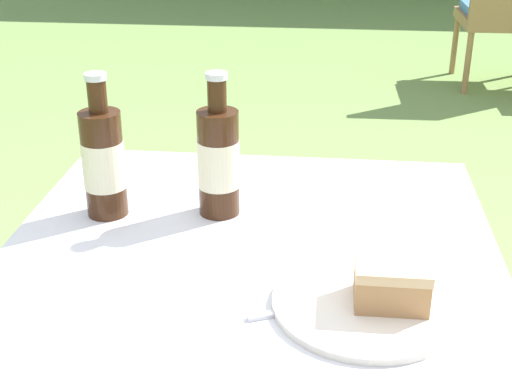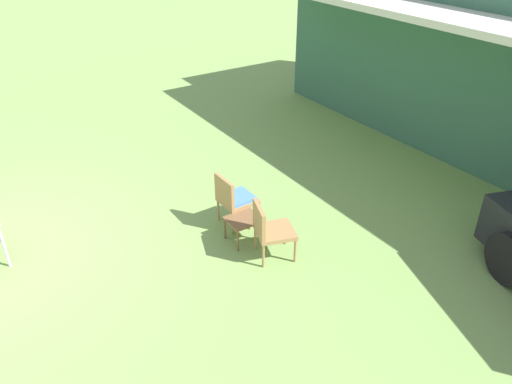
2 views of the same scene
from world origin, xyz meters
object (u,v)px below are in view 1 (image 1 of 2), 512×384
at_px(patio_table, 249,295).
at_px(wicker_chair_cushioned, 506,10).
at_px(cake_on_plate, 376,295).
at_px(cola_bottle_far, 103,161).
at_px(cola_bottle_near, 218,160).

bearing_deg(patio_table, wicker_chair_cushioned, 72.06).
xyz_separation_m(wicker_chair_cushioned, cake_on_plate, (-0.94, -3.60, 0.28)).
height_order(wicker_chair_cushioned, cake_on_plate, wicker_chair_cushioned).
xyz_separation_m(cake_on_plate, cola_bottle_far, (-0.43, 0.23, 0.07)).
bearing_deg(cake_on_plate, patio_table, 143.86).
xyz_separation_m(wicker_chair_cushioned, cola_bottle_near, (-1.18, -3.34, 0.35)).
height_order(wicker_chair_cushioned, cola_bottle_near, cola_bottle_near).
height_order(wicker_chair_cushioned, patio_table, wicker_chair_cushioned).
bearing_deg(wicker_chair_cushioned, cake_on_plate, 74.23).
xyz_separation_m(wicker_chair_cushioned, cola_bottle_far, (-1.37, -3.36, 0.35)).
bearing_deg(cola_bottle_far, patio_table, -22.09).
xyz_separation_m(cake_on_plate, cola_bottle_near, (-0.24, 0.25, 0.07)).
bearing_deg(cola_bottle_near, wicker_chair_cushioned, 70.48).
bearing_deg(wicker_chair_cushioned, cola_bottle_far, 66.80).
bearing_deg(cake_on_plate, cola_bottle_near, 133.70).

